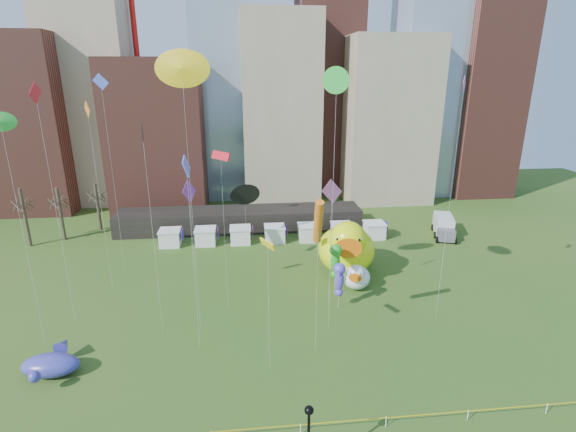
{
  "coord_description": "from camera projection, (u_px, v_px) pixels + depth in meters",
  "views": [
    {
      "loc": [
        -3.34,
        -23.25,
        23.51
      ],
      "look_at": [
        0.35,
        11.46,
        12.0
      ],
      "focal_mm": 27.0,
      "sensor_mm": 36.0,
      "label": 1
    }
  ],
  "objects": [
    {
      "name": "kite_4",
      "position": [
        182.0,
        69.0,
        34.63
      ],
      "size": [
        3.06,
        0.8,
        25.41
      ],
      "color": "silver",
      "rests_on": "ground"
    },
    {
      "name": "kite_8",
      "position": [
        38.0,
        107.0,
        36.77
      ],
      "size": [
        0.36,
        1.79,
        22.87
      ],
      "color": "silver",
      "rests_on": "ground"
    },
    {
      "name": "seahorse_purple",
      "position": [
        340.0,
        277.0,
        44.38
      ],
      "size": [
        1.64,
        1.84,
        5.22
      ],
      "rotation": [
        0.0,
        0.0,
        -0.38
      ],
      "color": "silver",
      "rests_on": "ground"
    },
    {
      "name": "kite_9",
      "position": [
        462.0,
        105.0,
        36.91
      ],
      "size": [
        0.89,
        1.26,
        23.38
      ],
      "color": "silver",
      "rests_on": "ground"
    },
    {
      "name": "kite_7",
      "position": [
        189.0,
        192.0,
        51.99
      ],
      "size": [
        1.31,
        2.71,
        11.55
      ],
      "color": "silver",
      "rests_on": "ground"
    },
    {
      "name": "caution_tape",
      "position": [
        301.0,
        426.0,
        29.44
      ],
      "size": [
        50.0,
        0.06,
        0.9
      ],
      "color": "white",
      "rests_on": "ground"
    },
    {
      "name": "kite_12",
      "position": [
        268.0,
        246.0,
        32.97
      ],
      "size": [
        1.17,
        1.82,
        11.45
      ],
      "color": "silver",
      "rests_on": "ground"
    },
    {
      "name": "skyline",
      "position": [
        270.0,
        85.0,
        80.83
      ],
      "size": [
        101.0,
        23.0,
        68.0
      ],
      "color": "brown",
      "rests_on": "ground"
    },
    {
      "name": "vendor_tents",
      "position": [
        275.0,
        234.0,
        63.41
      ],
      "size": [
        33.24,
        2.8,
        2.4
      ],
      "color": "white",
      "rests_on": "ground"
    },
    {
      "name": "big_duck",
      "position": [
        347.0,
        247.0,
        52.68
      ],
      "size": [
        8.49,
        10.23,
        7.35
      ],
      "rotation": [
        0.0,
        0.0,
        -0.21
      ],
      "color": "#E8FC0C",
      "rests_on": "ground"
    },
    {
      "name": "kite_1",
      "position": [
        332.0,
        193.0,
        42.59
      ],
      "size": [
        2.28,
        1.18,
        13.76
      ],
      "color": "silver",
      "rests_on": "ground"
    },
    {
      "name": "kite_10",
      "position": [
        144.0,
        145.0,
        35.77
      ],
      "size": [
        0.48,
        1.65,
        19.7
      ],
      "color": "silver",
      "rests_on": "ground"
    },
    {
      "name": "kite_0",
      "position": [
        221.0,
        157.0,
        40.91
      ],
      "size": [
        1.91,
        2.2,
        16.52
      ],
      "color": "silver",
      "rests_on": "ground"
    },
    {
      "name": "small_duck",
      "position": [
        356.0,
        276.0,
        49.32
      ],
      "size": [
        4.18,
        4.72,
        3.31
      ],
      "rotation": [
        0.0,
        0.0,
        -0.34
      ],
      "color": "white",
      "rests_on": "ground"
    },
    {
      "name": "kite_6",
      "position": [
        318.0,
        222.0,
        34.9
      ],
      "size": [
        0.9,
        2.49,
        14.21
      ],
      "color": "silver",
      "rests_on": "ground"
    },
    {
      "name": "whale_inflatable",
      "position": [
        52.0,
        363.0,
        35.41
      ],
      "size": [
        4.8,
        6.03,
        2.06
      ],
      "rotation": [
        0.0,
        0.0,
        -0.06
      ],
      "color": "#513AA0",
      "rests_on": "ground"
    },
    {
      "name": "kite_11",
      "position": [
        337.0,
        81.0,
        34.68
      ],
      "size": [
        1.31,
        2.01,
        24.08
      ],
      "color": "silver",
      "rests_on": "ground"
    },
    {
      "name": "seahorse_green",
      "position": [
        336.0,
        259.0,
        47.12
      ],
      "size": [
        1.53,
        1.83,
        6.03
      ],
      "rotation": [
        0.0,
        0.0,
        -0.14
      ],
      "color": "silver",
      "rests_on": "ground"
    },
    {
      "name": "pavilion",
      "position": [
        240.0,
        219.0,
        68.41
      ],
      "size": [
        38.0,
        6.0,
        3.2
      ],
      "primitive_type": "cube",
      "color": "black",
      "rests_on": "ground"
    },
    {
      "name": "kite_14",
      "position": [
        89.0,
        120.0,
        43.46
      ],
      "size": [
        0.96,
        1.48,
        20.99
      ],
      "color": "silver",
      "rests_on": "ground"
    },
    {
      "name": "kite_13",
      "position": [
        102.0,
        93.0,
        48.51
      ],
      "size": [
        1.83,
        0.26,
        23.58
      ],
      "color": "silver",
      "rests_on": "ground"
    },
    {
      "name": "bare_trees",
      "position": [
        61.0,
        213.0,
        63.65
      ],
      "size": [
        8.44,
        6.44,
        8.5
      ],
      "color": "#382B21",
      "rests_on": "ground"
    },
    {
      "name": "kite_5",
      "position": [
        186.0,
        167.0,
        33.73
      ],
      "size": [
        0.81,
        3.67,
        17.24
      ],
      "color": "silver",
      "rests_on": "ground"
    },
    {
      "name": "kite_3",
      "position": [
        0.0,
        123.0,
        32.85
      ],
      "size": [
        1.52,
        0.53,
        20.78
      ],
      "color": "silver",
      "rests_on": "ground"
    },
    {
      "name": "kite_2",
      "position": [
        245.0,
        194.0,
        56.88
      ],
      "size": [
        2.7,
        1.2,
        9.79
      ],
      "color": "silver",
      "rests_on": "ground"
    },
    {
      "name": "box_truck",
      "position": [
        444.0,
        226.0,
        65.65
      ],
      "size": [
        4.43,
        7.3,
        2.92
      ],
      "rotation": [
        0.0,
        0.0,
        -0.3
      ],
      "color": "silver",
      "rests_on": "ground"
    }
  ]
}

